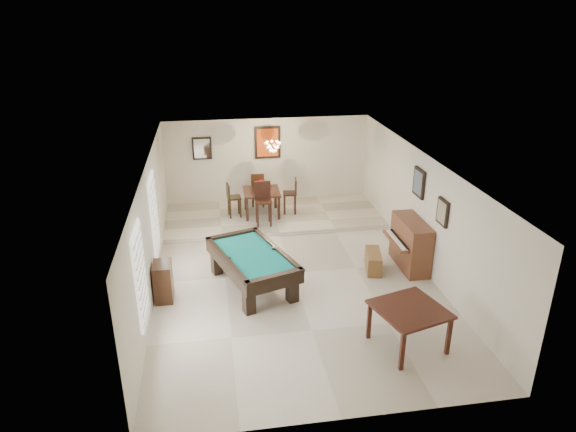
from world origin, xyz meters
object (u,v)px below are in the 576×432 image
object	(u,v)px
pool_table	(252,270)
dining_chair_south	(263,204)
piano_bench	(373,261)
dining_table	(262,201)
flower_vase	(261,183)
dining_chair_east	(290,196)
square_table	(408,327)
dining_chair_west	(234,200)
upright_piano	(405,244)
apothecary_chest	(163,282)
chandelier	(273,143)
dining_chair_north	(258,189)

from	to	relation	value
pool_table	dining_chair_south	size ratio (longest dim) A/B	1.97
piano_bench	pool_table	bearing A→B (deg)	-173.82
dining_table	flower_vase	size ratio (longest dim) A/B	4.70
dining_chair_south	dining_chair_east	distance (m)	1.12
square_table	dining_chair_west	distance (m)	6.79
upright_piano	dining_chair_south	world-z (taller)	dining_chair_south
flower_vase	pool_table	bearing A→B (deg)	-99.24
apothecary_chest	dining_chair_south	bearing A→B (deg)	53.28
dining_chair_east	chandelier	bearing A→B (deg)	-69.44
pool_table	dining_chair_east	bearing A→B (deg)	50.86
piano_bench	apothecary_chest	bearing A→B (deg)	-173.41
piano_bench	dining_chair_west	distance (m)	4.54
square_table	piano_bench	size ratio (longest dim) A/B	1.40
upright_piano	pool_table	bearing A→B (deg)	-174.25
dining_table	flower_vase	xyz separation A→B (m)	(0.00, 0.00, 0.52)
apothecary_chest	dining_table	xyz separation A→B (m)	(2.46, 4.00, 0.12)
upright_piano	apothecary_chest	xyz separation A→B (m)	(-5.38, -0.59, -0.16)
pool_table	chandelier	bearing A→B (deg)	57.07
apothecary_chest	dining_chair_west	xyz separation A→B (m)	(1.69, 3.97, 0.19)
pool_table	dining_table	xyz separation A→B (m)	(0.61, 3.76, 0.15)
upright_piano	dining_chair_north	bearing A→B (deg)	125.57
dining_chair_south	apothecary_chest	bearing A→B (deg)	-126.17
flower_vase	dining_chair_south	size ratio (longest dim) A/B	0.18
upright_piano	flower_vase	xyz separation A→B (m)	(-2.92, 3.41, 0.48)
apothecary_chest	dining_chair_south	world-z (taller)	dining_chair_south
dining_chair_east	dining_chair_south	bearing A→B (deg)	-40.45
chandelier	dining_chair_west	bearing A→B (deg)	175.55
piano_bench	chandelier	xyz separation A→B (m)	(-1.85, 3.35, 1.98)
square_table	apothecary_chest	size ratio (longest dim) A/B	1.38
flower_vase	dining_chair_south	world-z (taller)	dining_chair_south
piano_bench	dining_chair_north	bearing A→B (deg)	117.79
pool_table	apothecary_chest	xyz separation A→B (m)	(-1.85, -0.23, 0.03)
dining_chair_south	dining_chair_north	distance (m)	1.46
upright_piano	chandelier	xyz separation A→B (m)	(-2.60, 3.30, 1.63)
upright_piano	dining_table	distance (m)	4.49
dining_chair_north	dining_chair_east	world-z (taller)	dining_chair_north
dining_chair_east	dining_table	bearing A→B (deg)	-82.42
dining_chair_south	dining_chair_west	world-z (taller)	dining_chair_south
piano_bench	chandelier	world-z (taller)	chandelier
piano_bench	dining_chair_south	xyz separation A→B (m)	(-2.20, 2.72, 0.48)
chandelier	dining_table	bearing A→B (deg)	161.09
piano_bench	dining_chair_east	distance (m)	3.74
dining_chair_north	dining_chair_east	distance (m)	1.10
dining_chair_north	dining_chair_west	distance (m)	1.05
square_table	pool_table	bearing A→B (deg)	135.16
square_table	chandelier	xyz separation A→B (m)	(-1.58, 6.16, 1.81)
apothecary_chest	piano_bench	bearing A→B (deg)	6.59
flower_vase	dining_chair_south	bearing A→B (deg)	-92.36
apothecary_chest	flower_vase	distance (m)	4.74
flower_vase	dining_chair_west	distance (m)	0.89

